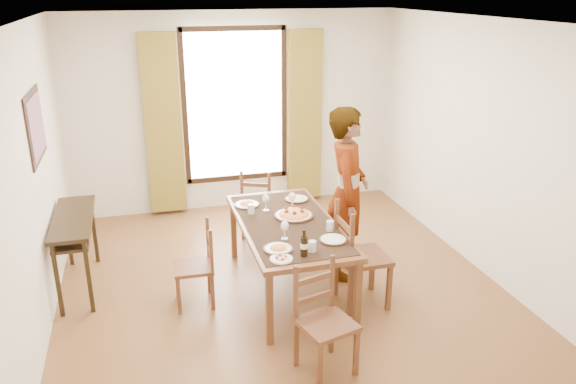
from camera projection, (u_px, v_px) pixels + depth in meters
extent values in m
plane|color=brown|center=(281.00, 288.00, 5.91)|extent=(5.00, 5.00, 0.00)
cube|color=silver|center=(235.00, 113.00, 7.70)|extent=(4.50, 0.10, 2.70)
cube|color=silver|center=(392.00, 295.00, 3.18)|extent=(4.50, 0.10, 2.70)
cube|color=silver|center=(31.00, 187.00, 4.88)|extent=(0.10, 5.00, 2.70)
cube|color=silver|center=(484.00, 149.00, 6.00)|extent=(0.10, 5.00, 2.70)
cube|color=white|center=(280.00, 18.00, 4.97)|extent=(4.50, 5.00, 0.04)
cube|color=white|center=(235.00, 106.00, 7.64)|extent=(1.30, 0.04, 2.00)
cube|color=olive|center=(163.00, 126.00, 7.41)|extent=(0.48, 0.10, 2.40)
cube|color=olive|center=(305.00, 117.00, 7.90)|extent=(0.48, 0.10, 2.40)
cube|color=black|center=(35.00, 126.00, 5.29)|extent=(0.02, 0.86, 0.66)
cube|color=#D55228|center=(37.00, 126.00, 5.29)|extent=(0.01, 0.76, 0.56)
cube|color=black|center=(72.00, 218.00, 5.68)|extent=(0.38, 1.20, 0.04)
cube|color=black|center=(74.00, 229.00, 5.72)|extent=(0.34, 1.10, 0.03)
cube|color=black|center=(58.00, 281.00, 5.29)|extent=(0.04, 0.04, 0.76)
cube|color=black|center=(68.00, 234.00, 6.28)|extent=(0.04, 0.04, 0.76)
cube|color=black|center=(89.00, 277.00, 5.36)|extent=(0.04, 0.04, 0.76)
cube|color=black|center=(94.00, 231.00, 6.35)|extent=(0.04, 0.04, 0.76)
cube|color=brown|center=(288.00, 225.00, 5.65)|extent=(0.94, 1.88, 0.05)
cube|color=black|center=(288.00, 223.00, 5.64)|extent=(0.87, 1.73, 0.01)
cube|color=brown|center=(269.00, 309.00, 4.88)|extent=(0.06, 0.06, 0.70)
cube|color=brown|center=(234.00, 229.00, 6.47)|extent=(0.06, 0.06, 0.70)
cube|color=brown|center=(357.00, 296.00, 5.08)|extent=(0.06, 0.06, 0.70)
cube|color=brown|center=(302.00, 222.00, 6.68)|extent=(0.06, 0.06, 0.70)
cube|color=brown|center=(193.00, 267.00, 5.49)|extent=(0.39, 0.39, 0.04)
cube|color=brown|center=(177.00, 279.00, 5.67)|extent=(0.04, 0.04, 0.40)
cube|color=brown|center=(209.00, 276.00, 5.74)|extent=(0.04, 0.04, 0.40)
cube|color=brown|center=(179.00, 295.00, 5.38)|extent=(0.04, 0.04, 0.40)
cube|color=brown|center=(213.00, 291.00, 5.45)|extent=(0.04, 0.04, 0.40)
cube|color=brown|center=(208.00, 238.00, 5.60)|extent=(0.03, 0.03, 0.45)
cube|color=brown|center=(211.00, 252.00, 5.30)|extent=(0.03, 0.03, 0.45)
cube|color=brown|center=(210.00, 253.00, 5.48)|extent=(0.03, 0.32, 0.04)
cube|color=brown|center=(209.00, 238.00, 5.43)|extent=(0.03, 0.32, 0.04)
cube|color=brown|center=(259.00, 203.00, 7.04)|extent=(0.52, 0.52, 0.04)
cube|color=brown|center=(274.00, 215.00, 7.25)|extent=(0.04, 0.04, 0.42)
cube|color=brown|center=(270.00, 225.00, 6.93)|extent=(0.04, 0.04, 0.42)
cube|color=brown|center=(249.00, 213.00, 7.29)|extent=(0.04, 0.04, 0.42)
cube|color=brown|center=(243.00, 223.00, 6.98)|extent=(0.04, 0.04, 0.42)
cube|color=brown|center=(269.00, 191.00, 6.77)|extent=(0.03, 0.03, 0.47)
cube|color=brown|center=(242.00, 190.00, 6.81)|extent=(0.03, 0.03, 0.47)
cube|color=brown|center=(256.00, 198.00, 6.82)|extent=(0.32, 0.16, 0.05)
cube|color=brown|center=(255.00, 185.00, 6.76)|extent=(0.32, 0.16, 0.05)
cube|color=brown|center=(326.00, 324.00, 4.50)|extent=(0.51, 0.51, 0.04)
cube|color=brown|center=(320.00, 366.00, 4.35)|extent=(0.04, 0.04, 0.44)
cube|color=brown|center=(296.00, 343.00, 4.64)|extent=(0.04, 0.04, 0.44)
cube|color=brown|center=(356.00, 352.00, 4.52)|extent=(0.04, 0.04, 0.44)
cube|color=brown|center=(331.00, 330.00, 4.81)|extent=(0.04, 0.04, 0.44)
cube|color=brown|center=(296.00, 293.00, 4.48)|extent=(0.04, 0.04, 0.49)
cube|color=brown|center=(332.00, 282.00, 4.65)|extent=(0.04, 0.04, 0.49)
cube|color=brown|center=(314.00, 298.00, 4.60)|extent=(0.35, 0.12, 0.05)
cube|color=brown|center=(314.00, 279.00, 4.54)|extent=(0.35, 0.12, 0.05)
cube|color=brown|center=(363.00, 257.00, 5.48)|extent=(0.47, 0.47, 0.04)
cube|color=brown|center=(389.00, 287.00, 5.44)|extent=(0.04, 0.04, 0.50)
cube|color=brown|center=(350.00, 292.00, 5.34)|extent=(0.04, 0.04, 0.50)
cube|color=brown|center=(372.00, 268.00, 5.80)|extent=(0.04, 0.04, 0.50)
cube|color=brown|center=(336.00, 273.00, 5.70)|extent=(0.04, 0.04, 0.50)
cube|color=brown|center=(352.00, 242.00, 5.15)|extent=(0.04, 0.04, 0.56)
cube|color=brown|center=(336.00, 225.00, 5.51)|extent=(0.04, 0.04, 0.56)
cube|color=brown|center=(343.00, 244.00, 5.37)|extent=(0.03, 0.40, 0.06)
cube|color=brown|center=(344.00, 225.00, 5.30)|extent=(0.03, 0.40, 0.06)
imported|color=#92939A|center=(347.00, 194.00, 5.92)|extent=(1.00, 0.94, 1.86)
cylinder|color=silver|center=(330.00, 226.00, 5.44)|extent=(0.07, 0.07, 0.10)
cylinder|color=silver|center=(251.00, 209.00, 5.85)|extent=(0.07, 0.07, 0.10)
cylinder|color=silver|center=(312.00, 246.00, 5.01)|extent=(0.07, 0.07, 0.10)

